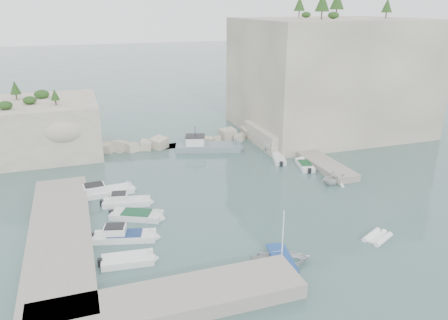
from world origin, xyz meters
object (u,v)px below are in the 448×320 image
object	(u,v)px
tender_east_a	(333,184)
tender_east_b	(305,167)
work_boat	(208,150)
motorboat_e	(128,263)
tender_east_c	(279,161)
motorboat_b	(127,205)
motorboat_d	(125,239)
motorboat_a	(104,194)
rowboat	(281,263)
tender_east_d	(281,154)
motorboat_c	(137,218)
inflatable_dinghy	(377,239)

from	to	relation	value
tender_east_a	tender_east_b	size ratio (longest dim) A/B	0.77
tender_east_a	work_boat	xyz separation A→B (m)	(-9.77, 16.05, 0.00)
motorboat_e	tender_east_c	size ratio (longest dim) A/B	1.02
motorboat_e	tender_east_b	xyz separation A→B (m)	(23.35, 14.39, 0.00)
motorboat_b	tender_east_c	xyz separation A→B (m)	(20.09, 6.84, 0.00)
motorboat_d	motorboat_e	xyz separation A→B (m)	(-0.22, -3.74, 0.00)
motorboat_a	motorboat_d	size ratio (longest dim) A/B	1.18
tender_east_c	work_boat	bearing A→B (deg)	62.47
tender_east_c	tender_east_a	bearing A→B (deg)	-147.05
motorboat_d	tender_east_c	distance (m)	25.19
rowboat	tender_east_b	distance (m)	21.92
motorboat_a	tender_east_c	size ratio (longest dim) A/B	1.59
motorboat_e	tender_east_a	size ratio (longest dim) A/B	1.27
tender_east_c	tender_east_d	size ratio (longest dim) A/B	0.84
motorboat_b	tender_east_b	distance (m)	22.44
work_boat	motorboat_a	bearing A→B (deg)	-127.19
motorboat_d	rowboat	world-z (taller)	motorboat_d
tender_east_a	motorboat_b	bearing A→B (deg)	73.74
motorboat_a	tender_east_a	xyz separation A→B (m)	(24.56, -5.30, 0.00)
motorboat_c	tender_east_a	world-z (taller)	tender_east_a
tender_east_d	motorboat_a	bearing A→B (deg)	134.04
tender_east_d	work_boat	world-z (taller)	work_boat
motorboat_b	tender_east_a	world-z (taller)	tender_east_a
motorboat_b	inflatable_dinghy	xyz separation A→B (m)	(19.43, -13.87, 0.00)
motorboat_c	tender_east_b	distance (m)	22.69
motorboat_b	motorboat_d	bearing A→B (deg)	-87.62
motorboat_b	rowboat	xyz separation A→B (m)	(10.05, -14.57, 0.00)
tender_east_a	rowboat	bearing A→B (deg)	123.91
tender_east_a	tender_east_d	distance (m)	11.37
inflatable_dinghy	work_boat	xyz separation A→B (m)	(-6.62, 27.93, 0.00)
motorboat_c	motorboat_e	distance (m)	7.63
motorboat_b	work_boat	distance (m)	19.02
motorboat_d	tender_east_d	world-z (taller)	tender_east_d
inflatable_dinghy	tender_east_b	world-z (taller)	tender_east_b
motorboat_e	tender_east_d	distance (m)	30.33
motorboat_b	inflatable_dinghy	bearing A→B (deg)	-24.88
tender_east_b	tender_east_c	bearing A→B (deg)	47.15
motorboat_a	motorboat_e	bearing A→B (deg)	-92.20
inflatable_dinghy	work_boat	bearing A→B (deg)	76.44
tender_east_a	tender_east_c	distance (m)	9.16
rowboat	inflatable_dinghy	world-z (taller)	rowboat
motorboat_c	rowboat	size ratio (longest dim) A/B	1.14
rowboat	work_boat	xyz separation A→B (m)	(2.75, 28.63, 0.00)
inflatable_dinghy	motorboat_a	bearing A→B (deg)	114.36
motorboat_d	tender_east_a	size ratio (longest dim) A/B	1.67
tender_east_a	work_boat	size ratio (longest dim) A/B	0.36
tender_east_b	motorboat_d	bearing A→B (deg)	128.63
tender_east_c	tender_east_d	distance (m)	2.92
motorboat_c	tender_east_d	size ratio (longest dim) A/B	1.03
tender_east_a	motorboat_a	bearing A→B (deg)	66.60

